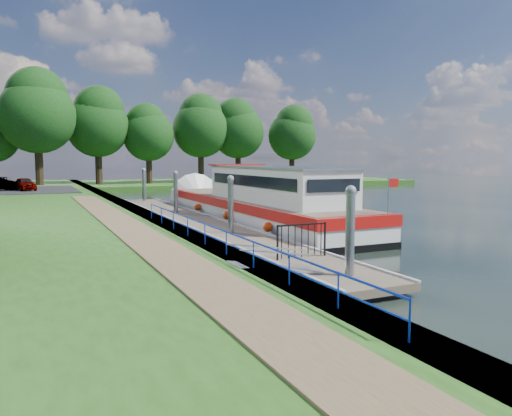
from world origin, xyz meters
name	(u,v)px	position (x,y,z in m)	size (l,w,h in m)	color
ground	(339,285)	(0.00, 0.00, 0.00)	(160.00, 160.00, 0.00)	black
bank_edge	(143,219)	(-2.55, 15.00, 0.39)	(1.10, 90.00, 0.78)	#473D2D
far_bank	(193,184)	(12.00, 52.00, 0.30)	(60.00, 18.00, 0.60)	#224E16
footpath	(133,231)	(-4.40, 8.00, 0.80)	(1.60, 40.00, 0.05)	brown
blue_fence	(215,233)	(-2.75, 3.00, 1.31)	(0.04, 18.04, 0.72)	#0C2DBF
pontoon	(199,225)	(0.00, 13.00, 0.18)	(2.50, 30.00, 0.56)	brown
mooring_piles	(199,204)	(0.00, 13.00, 1.28)	(0.30, 27.30, 3.55)	gray
gangway	(275,266)	(-1.85, 0.50, 0.63)	(2.58, 1.00, 0.92)	#A5A8AD
gate_panel	(302,236)	(0.00, 2.20, 1.15)	(1.85, 0.05, 1.15)	black
barge	(252,203)	(3.60, 14.20, 1.09)	(4.36, 21.15, 4.78)	black
horizon_trees	(87,121)	(-1.61, 48.68, 7.95)	(54.38, 10.03, 12.87)	#332316
car_a	(25,184)	(-8.35, 36.91, 1.41)	(1.36, 3.37, 1.15)	#999999
car_d	(3,183)	(-10.24, 40.55, 1.38)	(1.82, 3.94, 1.10)	#999999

